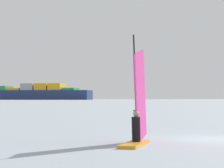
# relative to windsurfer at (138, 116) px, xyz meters

# --- Properties ---
(ground_plane) EXTENTS (4000.00, 4000.00, 0.00)m
(ground_plane) POSITION_rel_windsurfer_xyz_m (3.76, 2.12, -1.07)
(ground_plane) COLOR #9EA8B2
(windsurfer) EXTENTS (1.56, 3.69, 4.16)m
(windsurfer) POSITION_rel_windsurfer_xyz_m (0.00, 0.00, 0.00)
(windsurfer) COLOR orange
(windsurfer) RESTS_ON ground_plane
(cargo_ship) EXTENTS (158.82, 70.43, 32.16)m
(cargo_ship) POSITION_rel_windsurfer_xyz_m (-55.10, 587.28, 6.80)
(cargo_ship) COLOR navy
(cargo_ship) RESTS_ON ground_plane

